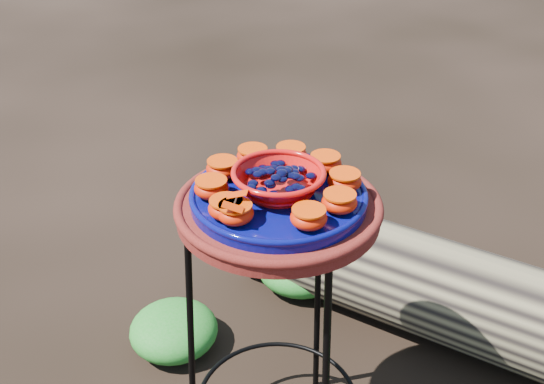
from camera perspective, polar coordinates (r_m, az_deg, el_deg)
The scene contains 19 objects.
plant_stand at distance 1.66m, azimuth 0.48°, elevation -12.28°, with size 0.44×0.44×0.70m, color black, non-canonical shape.
terracotta_saucer at distance 1.44m, azimuth 0.54°, elevation -1.51°, with size 0.43×0.43×0.03m, color #4D0D08.
cobalt_plate at distance 1.42m, azimuth 0.54°, elevation -0.49°, with size 0.37×0.37×0.02m, color #00083E.
red_bowl at distance 1.40m, azimuth 0.55°, elevation 0.83°, with size 0.18×0.18×0.05m, color red, non-canonical shape.
glass_gems at distance 1.38m, azimuth 0.56°, elevation 2.19°, with size 0.14×0.14×0.02m, color black, non-canonical shape.
orange_half_0 at distance 1.31m, azimuth -3.07°, elevation -1.79°, with size 0.07×0.07×0.04m, color #A62404.
orange_half_1 at distance 1.30m, azimuth 3.09°, elevation -2.17°, with size 0.07×0.07×0.04m, color #A62404.
orange_half_2 at distance 1.35m, azimuth 5.66°, elevation -0.85°, with size 0.07×0.07×0.04m, color #A62404.
orange_half_3 at distance 1.43m, azimuth 6.08°, elevation 0.91°, with size 0.07×0.07×0.04m, color #A62404.
orange_half_4 at distance 1.49m, azimuth 4.47°, elevation 2.41°, with size 0.07×0.07×0.04m, color #A62404.
orange_half_5 at distance 1.52m, azimuth 1.58°, elevation 3.17°, with size 0.07×0.07×0.04m, color #A62404.
orange_half_6 at distance 1.52m, azimuth -1.62°, elevation 3.02°, with size 0.07×0.07×0.04m, color #A62404.
orange_half_7 at distance 1.47m, azimuth -4.15°, elevation 1.97°, with size 0.07×0.07×0.04m, color #A62404.
orange_half_8 at distance 1.40m, azimuth -5.09°, elevation 0.32°, with size 0.07×0.07×0.04m, color #A62404.
orange_half_9 at distance 1.33m, azimuth -3.85°, elevation -1.38°, with size 0.07×0.07×0.04m, color #A62404.
butterfly at distance 1.30m, azimuth -3.10°, elevation -0.77°, with size 0.09×0.05×0.02m, color red, non-canonical shape.
driftwood_log at distance 2.15m, azimuth 18.04°, elevation -9.24°, with size 1.67×0.44×0.31m, color black, non-canonical shape.
foliage_left at distance 2.13m, azimuth -8.23°, elevation -11.25°, with size 0.27×0.27×0.13m, color #156F17.
foliage_back at distance 2.35m, azimuth 2.44°, elevation -6.13°, with size 0.30×0.30×0.15m, color #156F17.
Camera 1 is at (0.61, -1.05, 1.48)m, focal length 45.00 mm.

